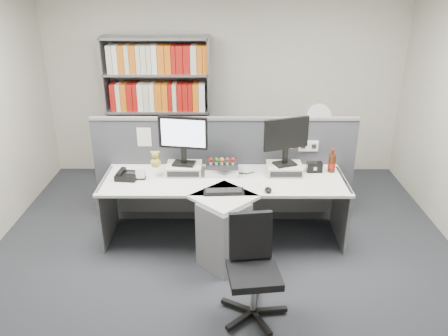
{
  "coord_description": "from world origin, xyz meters",
  "views": [
    {
      "loc": [
        0.02,
        -3.57,
        2.74
      ],
      "look_at": [
        0.0,
        0.65,
        0.92
      ],
      "focal_mm": 36.25,
      "sensor_mm": 36.0,
      "label": 1
    }
  ],
  "objects_px": {
    "desktop_pc": "(222,168)",
    "desk_phone": "(127,175)",
    "shelving_unit": "(159,113)",
    "desk_fan": "(318,119)",
    "desk_calendar": "(140,174)",
    "speaker": "(314,167)",
    "keyboard": "(224,192)",
    "filing_cabinet": "(314,167)",
    "office_chair": "(252,265)",
    "desk": "(224,211)",
    "cola_bottle": "(332,163)",
    "monitor_right": "(286,137)",
    "monitor_left": "(183,137)",
    "mouse": "(268,190)"
  },
  "relations": [
    {
      "from": "desk_calendar",
      "to": "shelving_unit",
      "type": "bearing_deg",
      "value": 90.32
    },
    {
      "from": "keyboard",
      "to": "speaker",
      "type": "distance_m",
      "value": 1.13
    },
    {
      "from": "desk_fan",
      "to": "office_chair",
      "type": "bearing_deg",
      "value": -111.83
    },
    {
      "from": "desk_phone",
      "to": "office_chair",
      "type": "xyz_separation_m",
      "value": [
        1.29,
        -1.21,
        -0.28
      ]
    },
    {
      "from": "desktop_pc",
      "to": "monitor_left",
      "type": "bearing_deg",
      "value": -177.02
    },
    {
      "from": "mouse",
      "to": "speaker",
      "type": "xyz_separation_m",
      "value": [
        0.55,
        0.5,
        0.03
      ]
    },
    {
      "from": "monitor_left",
      "to": "mouse",
      "type": "height_order",
      "value": "monitor_left"
    },
    {
      "from": "desk",
      "to": "keyboard",
      "type": "xyz_separation_m",
      "value": [
        -0.0,
        -0.11,
        0.28
      ]
    },
    {
      "from": "monitor_right",
      "to": "office_chair",
      "type": "distance_m",
      "value": 1.57
    },
    {
      "from": "desktop_pc",
      "to": "keyboard",
      "type": "xyz_separation_m",
      "value": [
        0.02,
        -0.51,
        -0.03
      ]
    },
    {
      "from": "office_chair",
      "to": "desk_fan",
      "type": "bearing_deg",
      "value": 68.17
    },
    {
      "from": "keyboard",
      "to": "cola_bottle",
      "type": "height_order",
      "value": "cola_bottle"
    },
    {
      "from": "desk_calendar",
      "to": "filing_cabinet",
      "type": "xyz_separation_m",
      "value": [
        2.09,
        1.18,
        -0.42
      ]
    },
    {
      "from": "desk_calendar",
      "to": "speaker",
      "type": "height_order",
      "value": "desk_calendar"
    },
    {
      "from": "office_chair",
      "to": "shelving_unit",
      "type": "bearing_deg",
      "value": 112.01
    },
    {
      "from": "desktop_pc",
      "to": "filing_cabinet",
      "type": "distance_m",
      "value": 1.63
    },
    {
      "from": "desk",
      "to": "office_chair",
      "type": "distance_m",
      "value": 1.02
    },
    {
      "from": "cola_bottle",
      "to": "desk_phone",
      "type": "bearing_deg",
      "value": -175.1
    },
    {
      "from": "keyboard",
      "to": "filing_cabinet",
      "type": "relative_size",
      "value": 0.59
    },
    {
      "from": "desk_fan",
      "to": "keyboard",
      "type": "bearing_deg",
      "value": -128.56
    },
    {
      "from": "shelving_unit",
      "to": "desk_fan",
      "type": "distance_m",
      "value": 2.15
    },
    {
      "from": "desk_calendar",
      "to": "speaker",
      "type": "bearing_deg",
      "value": 6.13
    },
    {
      "from": "monitor_right",
      "to": "speaker",
      "type": "bearing_deg",
      "value": 6.4
    },
    {
      "from": "mouse",
      "to": "shelving_unit",
      "type": "xyz_separation_m",
      "value": [
        -1.34,
        1.93,
        0.23
      ]
    },
    {
      "from": "monitor_left",
      "to": "keyboard",
      "type": "bearing_deg",
      "value": -48.31
    },
    {
      "from": "desk",
      "to": "speaker",
      "type": "relative_size",
      "value": 15.65
    },
    {
      "from": "desk_phone",
      "to": "desk",
      "type": "bearing_deg",
      "value": -12.46
    },
    {
      "from": "monitor_right",
      "to": "desktop_pc",
      "type": "xyz_separation_m",
      "value": [
        -0.69,
        0.02,
        -0.37
      ]
    },
    {
      "from": "monitor_right",
      "to": "mouse",
      "type": "distance_m",
      "value": 0.65
    },
    {
      "from": "shelving_unit",
      "to": "office_chair",
      "type": "relative_size",
      "value": 2.24
    },
    {
      "from": "monitor_left",
      "to": "speaker",
      "type": "xyz_separation_m",
      "value": [
        1.43,
        0.04,
        -0.37
      ]
    },
    {
      "from": "desk",
      "to": "office_chair",
      "type": "bearing_deg",
      "value": -76.02
    },
    {
      "from": "desktop_pc",
      "to": "desk_phone",
      "type": "xyz_separation_m",
      "value": [
        -1.02,
        -0.18,
        -0.01
      ]
    },
    {
      "from": "mouse",
      "to": "keyboard",
      "type": "bearing_deg",
      "value": -176.95
    },
    {
      "from": "monitor_left",
      "to": "keyboard",
      "type": "height_order",
      "value": "monitor_left"
    },
    {
      "from": "desk_phone",
      "to": "desk_fan",
      "type": "bearing_deg",
      "value": 27.54
    },
    {
      "from": "mouse",
      "to": "shelving_unit",
      "type": "bearing_deg",
      "value": 124.83
    },
    {
      "from": "filing_cabinet",
      "to": "mouse",
      "type": "bearing_deg",
      "value": -116.99
    },
    {
      "from": "speaker",
      "to": "desktop_pc",
      "type": "bearing_deg",
      "value": -179.09
    },
    {
      "from": "monitor_left",
      "to": "desktop_pc",
      "type": "distance_m",
      "value": 0.56
    },
    {
      "from": "desk",
      "to": "mouse",
      "type": "xyz_separation_m",
      "value": [
        0.44,
        -0.08,
        0.29
      ]
    },
    {
      "from": "desk_phone",
      "to": "office_chair",
      "type": "height_order",
      "value": "office_chair"
    },
    {
      "from": "monitor_left",
      "to": "cola_bottle",
      "type": "relative_size",
      "value": 2.0
    },
    {
      "from": "keyboard",
      "to": "mouse",
      "type": "bearing_deg",
      "value": 3.05
    },
    {
      "from": "desktop_pc",
      "to": "keyboard",
      "type": "relative_size",
      "value": 0.87
    },
    {
      "from": "monitor_right",
      "to": "desk_fan",
      "type": "bearing_deg",
      "value": 62.05
    },
    {
      "from": "speaker",
      "to": "monitor_right",
      "type": "bearing_deg",
      "value": -173.6
    },
    {
      "from": "desk",
      "to": "office_chair",
      "type": "relative_size",
      "value": 2.92
    },
    {
      "from": "keyboard",
      "to": "desk_fan",
      "type": "distance_m",
      "value": 1.95
    },
    {
      "from": "desktop_pc",
      "to": "desk_phone",
      "type": "relative_size",
      "value": 1.46
    }
  ]
}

